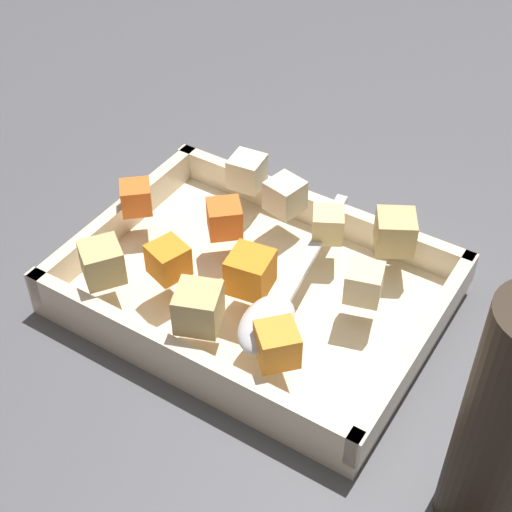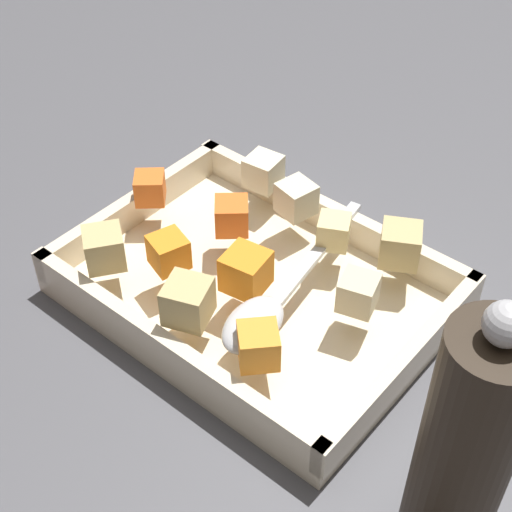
% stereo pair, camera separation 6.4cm
% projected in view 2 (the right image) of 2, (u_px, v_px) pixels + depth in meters
% --- Properties ---
extents(ground_plane, '(4.00, 4.00, 0.00)m').
position_uv_depth(ground_plane, '(249.00, 305.00, 0.67)').
color(ground_plane, '#4C4C51').
extents(baking_dish, '(0.31, 0.22, 0.04)m').
position_uv_depth(baking_dish, '(256.00, 291.00, 0.66)').
color(baking_dish, beige).
rests_on(baking_dish, ground_plane).
extents(carrot_chunk_center, '(0.04, 0.04, 0.03)m').
position_uv_depth(carrot_chunk_center, '(232.00, 216.00, 0.67)').
color(carrot_chunk_center, orange).
rests_on(carrot_chunk_center, baking_dish).
extents(carrot_chunk_corner_nw, '(0.04, 0.04, 0.03)m').
position_uv_depth(carrot_chunk_corner_nw, '(169.00, 252.00, 0.63)').
color(carrot_chunk_corner_nw, orange).
rests_on(carrot_chunk_corner_nw, baking_dish).
extents(carrot_chunk_mid_left, '(0.04, 0.04, 0.03)m').
position_uv_depth(carrot_chunk_mid_left, '(150.00, 188.00, 0.70)').
color(carrot_chunk_mid_left, orange).
rests_on(carrot_chunk_mid_left, baking_dish).
extents(carrot_chunk_back_center, '(0.04, 0.04, 0.03)m').
position_uv_depth(carrot_chunk_back_center, '(246.00, 271.00, 0.61)').
color(carrot_chunk_back_center, orange).
rests_on(carrot_chunk_back_center, baking_dish).
extents(carrot_chunk_heap_side, '(0.04, 0.04, 0.03)m').
position_uv_depth(carrot_chunk_heap_side, '(258.00, 346.00, 0.56)').
color(carrot_chunk_heap_side, orange).
rests_on(carrot_chunk_heap_side, baking_dish).
extents(potato_chunk_near_right, '(0.04, 0.04, 0.03)m').
position_uv_depth(potato_chunk_near_right, '(358.00, 293.00, 0.60)').
color(potato_chunk_near_right, beige).
rests_on(potato_chunk_near_right, baking_dish).
extents(potato_chunk_far_left, '(0.03, 0.03, 0.03)m').
position_uv_depth(potato_chunk_far_left, '(263.00, 171.00, 0.71)').
color(potato_chunk_far_left, beige).
rests_on(potato_chunk_far_left, baking_dish).
extents(potato_chunk_rim_edge, '(0.04, 0.04, 0.03)m').
position_uv_depth(potato_chunk_rim_edge, '(104.00, 248.00, 0.63)').
color(potato_chunk_rim_edge, tan).
rests_on(potato_chunk_rim_edge, baking_dish).
extents(potato_chunk_corner_ne, '(0.04, 0.04, 0.03)m').
position_uv_depth(potato_chunk_corner_ne, '(334.00, 231.00, 0.65)').
color(potato_chunk_corner_ne, '#E0CC89').
rests_on(potato_chunk_corner_ne, baking_dish).
extents(potato_chunk_heap_top, '(0.04, 0.04, 0.03)m').
position_uv_depth(potato_chunk_heap_top, '(400.00, 245.00, 0.64)').
color(potato_chunk_heap_top, tan).
rests_on(potato_chunk_heap_top, baking_dish).
extents(potato_chunk_mid_right, '(0.04, 0.04, 0.03)m').
position_uv_depth(potato_chunk_mid_right, '(192.00, 304.00, 0.59)').
color(potato_chunk_mid_right, tan).
rests_on(potato_chunk_mid_right, baking_dish).
extents(parsnip_chunk_near_spoon, '(0.03, 0.03, 0.03)m').
position_uv_depth(parsnip_chunk_near_spoon, '(296.00, 198.00, 0.69)').
color(parsnip_chunk_near_spoon, beige).
rests_on(parsnip_chunk_near_spoon, baking_dish).
extents(serving_spoon, '(0.06, 0.21, 0.02)m').
position_uv_depth(serving_spoon, '(262.00, 314.00, 0.59)').
color(serving_spoon, silver).
rests_on(serving_spoon, baking_dish).
extents(pepper_mill, '(0.06, 0.06, 0.22)m').
position_uv_depth(pepper_mill, '(465.00, 451.00, 0.44)').
color(pepper_mill, '#2D2319').
rests_on(pepper_mill, ground_plane).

